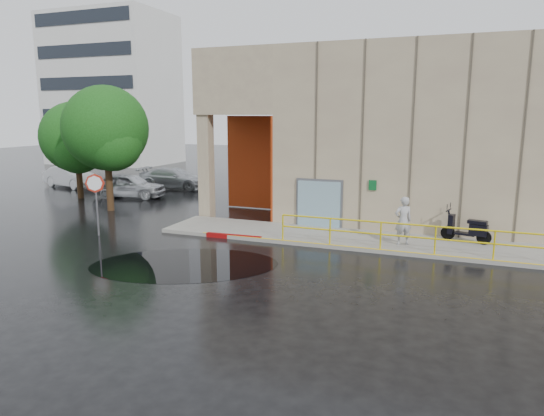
# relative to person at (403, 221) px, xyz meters

# --- Properties ---
(ground) EXTENTS (120.00, 120.00, 0.00)m
(ground) POSITION_rel_person_xyz_m (-3.99, -4.07, -1.07)
(ground) COLOR black
(ground) RESTS_ON ground
(sidewalk) EXTENTS (20.00, 3.00, 0.15)m
(sidewalk) POSITION_rel_person_xyz_m (0.01, 0.43, -1.00)
(sidewalk) COLOR gray
(sidewalk) RESTS_ON ground
(building) EXTENTS (20.00, 10.17, 8.00)m
(building) POSITION_rel_person_xyz_m (1.11, 6.91, 3.13)
(building) COLOR gray
(building) RESTS_ON ground
(guardrail) EXTENTS (9.56, 0.06, 1.03)m
(guardrail) POSITION_rel_person_xyz_m (0.26, -0.92, -0.39)
(guardrail) COLOR yellow
(guardrail) RESTS_ON sidewalk
(distant_building) EXTENTS (12.00, 8.08, 15.00)m
(distant_building) POSITION_rel_person_xyz_m (-31.99, 23.90, 6.43)
(distant_building) COLOR silver
(distant_building) RESTS_ON ground
(person) EXTENTS (0.80, 0.71, 1.85)m
(person) POSITION_rel_person_xyz_m (0.00, 0.00, 0.00)
(person) COLOR #A4A5A9
(person) RESTS_ON sidewalk
(scooter) EXTENTS (1.91, 1.03, 1.45)m
(scooter) POSITION_rel_person_xyz_m (2.28, 1.24, -0.09)
(scooter) COLOR black
(scooter) RESTS_ON sidewalk
(stop_sign) EXTENTS (0.72, 0.39, 2.62)m
(stop_sign) POSITION_rel_person_xyz_m (-12.17, -2.49, 0.83)
(stop_sign) COLOR slate
(stop_sign) RESTS_ON ground
(red_curb) EXTENTS (2.41, 0.27, 0.18)m
(red_curb) POSITION_rel_person_xyz_m (-6.60, -0.97, -0.98)
(red_curb) COLOR maroon
(red_curb) RESTS_ON ground
(puddle) EXTENTS (7.38, 6.09, 0.01)m
(puddle) POSITION_rel_person_xyz_m (-6.68, -4.72, -1.07)
(puddle) COLOR black
(puddle) RESTS_ON ground
(car_a) EXTENTS (4.64, 2.44, 1.51)m
(car_a) POSITION_rel_person_xyz_m (-16.89, 5.95, -0.32)
(car_a) COLOR silver
(car_a) RESTS_ON ground
(car_b) EXTENTS (4.79, 2.59, 1.50)m
(car_b) POSITION_rel_person_xyz_m (-23.40, 8.13, -0.32)
(car_b) COLOR white
(car_b) RESTS_ON ground
(car_c) EXTENTS (5.12, 2.39, 1.45)m
(car_c) POSITION_rel_person_xyz_m (-16.33, 10.14, -0.35)
(car_c) COLOR silver
(car_c) RESTS_ON ground
(tree_near) EXTENTS (4.36, 4.36, 6.51)m
(tree_near) POSITION_rel_person_xyz_m (-15.15, 2.13, 3.08)
(tree_near) COLOR black
(tree_near) RESTS_ON ground
(tree_far) EXTENTS (4.19, 4.19, 5.79)m
(tree_far) POSITION_rel_person_xyz_m (-19.42, 4.56, 2.46)
(tree_far) COLOR black
(tree_far) RESTS_ON ground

